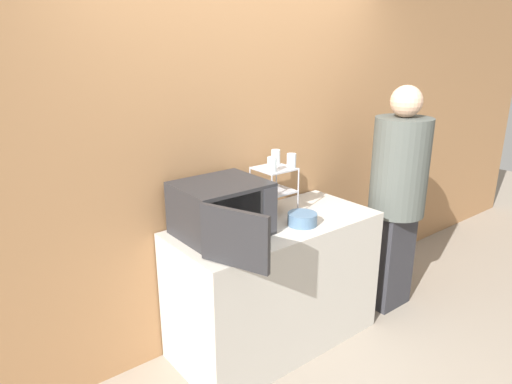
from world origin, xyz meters
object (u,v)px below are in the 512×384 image
object	(u,v)px
dish_rack	(274,181)
bowl	(302,219)
glass_front_right	(291,161)
glass_back_right	(276,157)
glass_front_left	(272,165)
microwave	(222,210)
person	(398,190)

from	to	relation	value
dish_rack	bowl	distance (m)	0.33
dish_rack	glass_front_right	bearing A→B (deg)	-41.61
glass_back_right	glass_front_right	xyz separation A→B (m)	(0.01, -0.15, 0.00)
bowl	glass_front_left	bearing A→B (deg)	113.79
microwave	bowl	world-z (taller)	microwave
glass_back_right	bowl	bearing A→B (deg)	-101.33
glass_back_right	person	world-z (taller)	person
dish_rack	glass_front_left	size ratio (longest dim) A/B	3.34
glass_front_right	bowl	bearing A→B (deg)	-111.29
microwave	dish_rack	xyz separation A→B (m)	(0.49, 0.09, 0.07)
glass_front_left	bowl	world-z (taller)	glass_front_left
person	microwave	bearing A→B (deg)	170.00
person	glass_back_right	bearing A→B (deg)	154.20
glass_front_right	person	xyz separation A→B (m)	(0.85, -0.26, -0.31)
dish_rack	glass_back_right	distance (m)	0.18
glass_front_left	person	bearing A→B (deg)	-14.74
glass_front_left	glass_back_right	distance (m)	0.22
bowl	person	size ratio (longest dim) A/B	0.11
glass_front_left	dish_rack	bearing A→B (deg)	40.90
microwave	person	xyz separation A→B (m)	(1.41, -0.25, -0.10)
microwave	glass_front_right	xyz separation A→B (m)	(0.57, 0.01, 0.21)
glass_back_right	glass_front_right	size ratio (longest dim) A/B	1.00
glass_front_left	bowl	size ratio (longest dim) A/B	0.51
glass_front_right	person	size ratio (longest dim) A/B	0.06
microwave	bowl	size ratio (longest dim) A/B	4.35
microwave	glass_back_right	world-z (taller)	glass_back_right
person	glass_front_left	bearing A→B (deg)	165.26
glass_front_right	glass_back_right	bearing A→B (deg)	92.80
glass_front_left	microwave	bearing A→B (deg)	-177.66
dish_rack	glass_back_right	size ratio (longest dim) A/B	3.34
microwave	glass_front_right	bearing A→B (deg)	1.28
person	glass_front_right	bearing A→B (deg)	162.77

